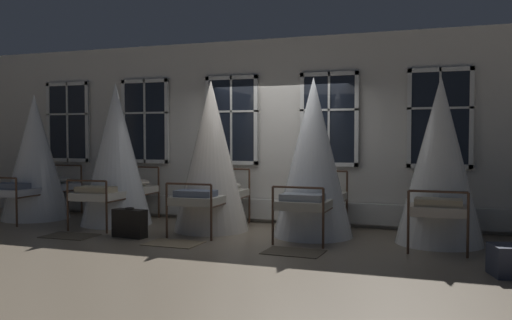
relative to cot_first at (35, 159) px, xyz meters
name	(u,v)px	position (x,y,z in m)	size (l,w,h in m)	color
ground	(260,233)	(4.58, -0.08, -1.15)	(25.49, 25.49, 0.00)	gray
back_wall_with_windows	(280,131)	(4.58, 1.09, 0.52)	(13.74, 0.10, 3.36)	silver
window_bank	(278,166)	(4.58, 0.97, -0.11)	(10.22, 0.10, 2.64)	black
cot_first	(35,159)	(0.00, 0.00, 0.00)	(1.27, 1.83, 2.38)	#4C3323
cot_second	(116,156)	(1.84, -0.04, 0.08)	(1.27, 1.85, 2.54)	#4C3323
cot_third	(211,158)	(3.71, -0.06, 0.07)	(1.27, 1.84, 2.52)	#4C3323
cot_fourth	(313,159)	(5.46, -0.04, 0.07)	(1.27, 1.84, 2.52)	#4C3323
cot_fifth	(440,162)	(7.36, -0.01, 0.05)	(1.27, 1.83, 2.47)	#4C3323
rug_second	(70,236)	(1.83, -1.33, -1.15)	(0.80, 0.56, 0.01)	brown
rug_third	(173,243)	(3.67, -1.33, -1.15)	(0.80, 0.56, 0.01)	#8E7A5B
rug_fourth	(294,252)	(5.50, -1.33, -1.15)	(0.80, 0.56, 0.01)	brown
suitcase_dark	(130,223)	(2.78, -1.10, -0.93)	(0.58, 0.28, 0.47)	black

